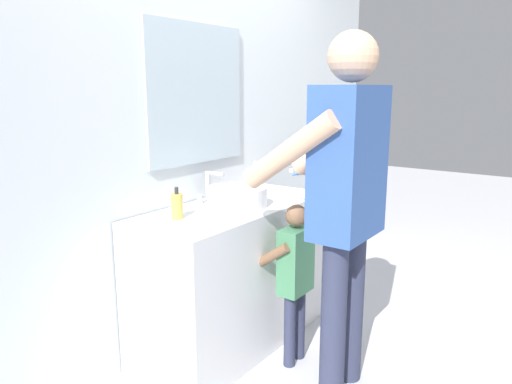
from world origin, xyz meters
TOP-DOWN VIEW (x-y plane):
  - ground_plane at (0.00, 0.00)m, footprint 14.00×14.00m
  - back_wall at (0.00, 0.62)m, footprint 4.40×0.10m
  - vanity_cabinet at (0.00, 0.30)m, footprint 1.27×0.54m
  - sink_basin at (0.00, 0.28)m, footprint 0.34×0.34m
  - faucet at (0.00, 0.49)m, footprint 0.18×0.14m
  - toothbrush_cup at (0.34, 0.38)m, footprint 0.07×0.07m
  - soap_bottle at (-0.39, 0.36)m, footprint 0.06×0.06m
  - child_toddler at (0.00, -0.10)m, footprint 0.28×0.28m
  - adult_parent at (-0.06, -0.40)m, footprint 0.54×0.56m

SIDE VIEW (x-z plane):
  - ground_plane at x=0.00m, z-range 0.00..0.00m
  - vanity_cabinet at x=0.00m, z-range 0.00..0.83m
  - child_toddler at x=0.00m, z-range 0.09..0.98m
  - toothbrush_cup at x=0.34m, z-range 0.78..0.99m
  - sink_basin at x=0.00m, z-range 0.83..0.94m
  - soap_bottle at x=-0.39m, z-range 0.81..0.98m
  - faucet at x=0.00m, z-range 0.82..1.00m
  - adult_parent at x=-0.06m, z-range 0.17..1.91m
  - back_wall at x=0.00m, z-range 0.00..2.70m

